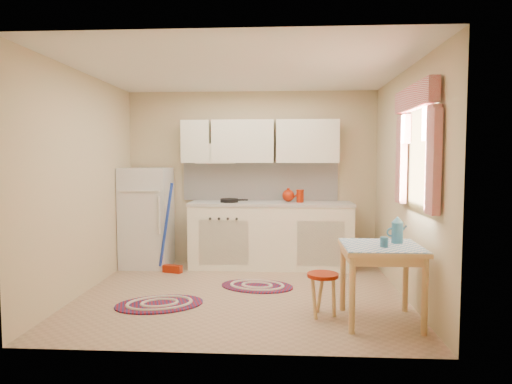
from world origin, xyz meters
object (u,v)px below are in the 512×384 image
at_px(fridge, 147,217).
at_px(stool, 323,295).
at_px(base_cabinets, 271,236).
at_px(table, 381,284).

relative_size(fridge, stool, 3.33).
distance_m(fridge, base_cabinets, 1.78).
relative_size(table, stool, 1.71).
height_order(table, stool, table).
xyz_separation_m(base_cabinets, table, (1.08, -2.11, -0.08)).
bearing_deg(fridge, stool, -39.96).
xyz_separation_m(fridge, table, (2.84, -2.06, -0.34)).
bearing_deg(table, fridge, 143.98).
height_order(fridge, base_cabinets, fridge).
relative_size(base_cabinets, stool, 5.36).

